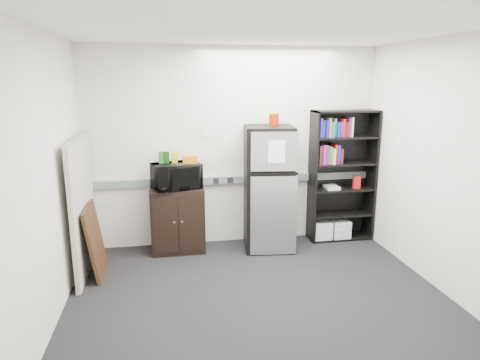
{
  "coord_description": "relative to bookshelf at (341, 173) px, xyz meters",
  "views": [
    {
      "loc": [
        -0.91,
        -3.99,
        2.27
      ],
      "look_at": [
        -0.05,
        0.9,
        1.09
      ],
      "focal_mm": 32.0,
      "sensor_mm": 36.0,
      "label": 1
    }
  ],
  "objects": [
    {
      "name": "floor",
      "position": [
        -1.51,
        -1.57,
        -0.97
      ],
      "size": [
        4.0,
        4.0,
        0.0
      ],
      "primitive_type": "plane",
      "color": "black",
      "rests_on": "ground"
    },
    {
      "name": "wall_back",
      "position": [
        -1.51,
        0.18,
        0.38
      ],
      "size": [
        4.0,
        0.02,
        2.7
      ],
      "primitive_type": "cube",
      "color": "white",
      "rests_on": "floor"
    },
    {
      "name": "wall_right",
      "position": [
        0.49,
        -1.57,
        0.38
      ],
      "size": [
        0.02,
        3.5,
        2.7
      ],
      "primitive_type": "cube",
      "color": "white",
      "rests_on": "floor"
    },
    {
      "name": "wall_left",
      "position": [
        -3.51,
        -1.57,
        0.38
      ],
      "size": [
        0.02,
        3.5,
        2.7
      ],
      "primitive_type": "cube",
      "color": "white",
      "rests_on": "floor"
    },
    {
      "name": "ceiling",
      "position": [
        -1.51,
        -1.57,
        1.73
      ],
      "size": [
        4.0,
        3.5,
        0.02
      ],
      "primitive_type": "cube",
      "color": "white",
      "rests_on": "wall_back"
    },
    {
      "name": "electrical_raceway",
      "position": [
        -1.51,
        0.15,
        -0.07
      ],
      "size": [
        3.92,
        0.05,
        0.1
      ],
      "primitive_type": "cube",
      "color": "slate",
      "rests_on": "wall_back"
    },
    {
      "name": "wall_note",
      "position": [
        -1.86,
        0.18,
        0.58
      ],
      "size": [
        0.14,
        0.0,
        0.1
      ],
      "primitive_type": "cube",
      "color": "white",
      "rests_on": "wall_back"
    },
    {
      "name": "bookshelf",
      "position": [
        0.0,
        0.0,
        0.0
      ],
      "size": [
        0.9,
        0.34,
        1.85
      ],
      "color": "black",
      "rests_on": "floor"
    },
    {
      "name": "cubicle_partition",
      "position": [
        -3.41,
        -0.49,
        -0.16
      ],
      "size": [
        0.06,
        1.3,
        1.62
      ],
      "color": "#ADA999",
      "rests_on": "floor"
    },
    {
      "name": "cabinet",
      "position": [
        -2.3,
        -0.07,
        -0.53
      ],
      "size": [
        0.7,
        0.47,
        0.87
      ],
      "color": "black",
      "rests_on": "floor"
    },
    {
      "name": "microwave",
      "position": [
        -2.3,
        -0.08,
        0.07
      ],
      "size": [
        0.68,
        0.55,
        0.33
      ],
      "primitive_type": "imported",
      "rotation": [
        0.0,
        0.0,
        0.29
      ],
      "color": "black",
      "rests_on": "cabinet"
    },
    {
      "name": "snack_box_a",
      "position": [
        -2.48,
        -0.05,
        0.31
      ],
      "size": [
        0.08,
        0.06,
        0.15
      ],
      "primitive_type": "cube",
      "rotation": [
        0.0,
        0.0,
        0.14
      ],
      "color": "#215618",
      "rests_on": "microwave"
    },
    {
      "name": "snack_box_b",
      "position": [
        -2.42,
        -0.05,
        0.31
      ],
      "size": [
        0.07,
        0.06,
        0.15
      ],
      "primitive_type": "cube",
      "rotation": [
        0.0,
        0.0,
        0.1
      ],
      "color": "black",
      "rests_on": "microwave"
    },
    {
      "name": "snack_box_c",
      "position": [
        -2.31,
        -0.05,
        0.3
      ],
      "size": [
        0.07,
        0.06,
        0.14
      ],
      "primitive_type": "cube",
      "rotation": [
        0.0,
        0.0,
        -0.11
      ],
      "color": "gold",
      "rests_on": "microwave"
    },
    {
      "name": "snack_bag",
      "position": [
        -2.12,
        -0.1,
        0.28
      ],
      "size": [
        0.19,
        0.12,
        0.1
      ],
      "primitive_type": "cube",
      "rotation": [
        0.0,
        0.0,
        -0.1
      ],
      "color": "#B87712",
      "rests_on": "microwave"
    },
    {
      "name": "refrigerator",
      "position": [
        -1.08,
        -0.15,
        -0.14
      ],
      "size": [
        0.7,
        0.72,
        1.67
      ],
      "rotation": [
        0.0,
        0.0,
        -0.12
      ],
      "color": "black",
      "rests_on": "floor"
    },
    {
      "name": "coffee_can",
      "position": [
        -0.99,
        -0.02,
        0.79
      ],
      "size": [
        0.13,
        0.13,
        0.18
      ],
      "color": "#9C1B07",
      "rests_on": "refrigerator"
    },
    {
      "name": "framed_poster",
      "position": [
        -3.28,
        -0.63,
        -0.55
      ],
      "size": [
        0.16,
        0.66,
        0.84
      ],
      "rotation": [
        0.0,
        -0.14,
        0.0
      ],
      "color": "#301D0D",
      "rests_on": "floor"
    }
  ]
}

